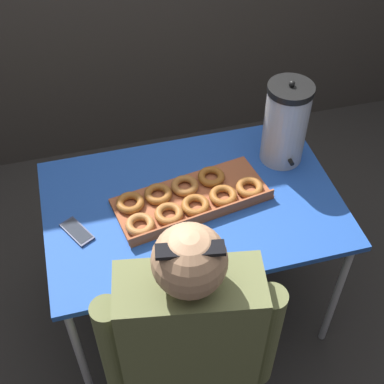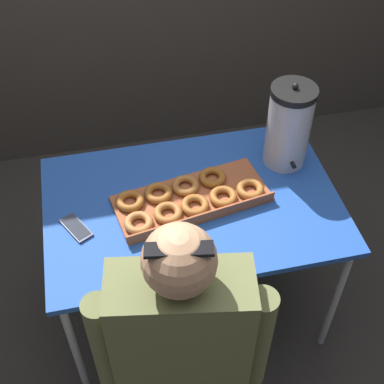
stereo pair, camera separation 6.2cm
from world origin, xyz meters
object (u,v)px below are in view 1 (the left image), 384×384
object	(u,v)px
donut_box	(188,199)
coffee_urn	(286,123)
cell_phone	(77,232)
person_seated	(190,364)

from	to	relation	value
donut_box	coffee_urn	bearing A→B (deg)	9.71
cell_phone	person_seated	size ratio (longest dim) A/B	0.12
donut_box	cell_phone	bearing A→B (deg)	175.73
donut_box	cell_phone	size ratio (longest dim) A/B	4.07
cell_phone	person_seated	world-z (taller)	person_seated
cell_phone	person_seated	distance (m)	0.67
donut_box	person_seated	xyz separation A→B (m)	(-0.16, -0.63, -0.14)
coffee_urn	person_seated	world-z (taller)	person_seated
donut_box	cell_phone	xyz separation A→B (m)	(-0.46, -0.04, -0.02)
coffee_urn	cell_phone	size ratio (longest dim) A/B	2.47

